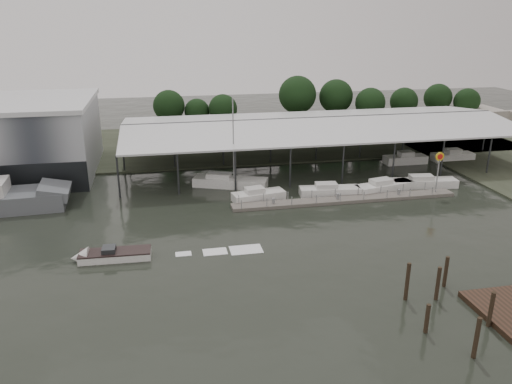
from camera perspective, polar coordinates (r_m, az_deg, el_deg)
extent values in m
plane|color=black|center=(49.11, -2.19, -6.26)|extent=(200.00, 200.00, 0.00)
cube|color=#3D4433|center=(88.58, -6.56, 5.45)|extent=(140.00, 30.00, 0.30)
cube|color=#A2A6AD|center=(78.43, -26.78, 5.35)|extent=(24.00, 20.00, 10.00)
cube|color=#2A2D2F|center=(76.97, 7.04, 8.40)|extent=(58.00, 0.40, 0.30)
cylinder|color=#2A2D2F|center=(63.24, -15.47, 1.66)|extent=(0.24, 0.24, 5.50)
cylinder|color=#2A2D2F|center=(85.44, -14.56, 6.27)|extent=(0.24, 0.24, 5.50)
cylinder|color=#2A2D2F|center=(100.31, 20.93, 7.50)|extent=(0.24, 0.24, 5.50)
cube|color=slate|center=(61.71, 10.17, -0.87)|extent=(28.00, 2.00, 0.40)
cylinder|color=gray|center=(57.35, -1.68, -1.51)|extent=(0.10, 0.10, 1.20)
cylinder|color=gray|center=(67.94, 20.20, 0.65)|extent=(0.10, 0.10, 1.20)
cube|color=gray|center=(61.19, 9.32, -0.50)|extent=(0.30, 0.30, 0.70)
cylinder|color=gray|center=(66.21, 20.02, 1.74)|extent=(0.16, 0.16, 5.00)
cylinder|color=yellow|center=(65.55, 20.27, 3.82)|extent=(1.10, 0.12, 1.10)
cylinder|color=red|center=(65.49, 20.30, 3.80)|extent=(0.70, 0.05, 0.70)
cube|color=#A1998E|center=(109.85, 23.43, 7.72)|extent=(10.00, 8.00, 4.00)
cube|color=#555A5F|center=(63.47, -22.05, 0.17)|extent=(3.86, 5.21, 1.88)
cube|color=white|center=(65.98, -2.94, 1.04)|extent=(9.99, 6.01, 1.40)
cube|color=silver|center=(66.07, -4.27, 1.85)|extent=(3.55, 2.82, 0.80)
cylinder|color=gray|center=(64.28, -2.61, 5.92)|extent=(0.16, 0.16, 10.86)
cylinder|color=gray|center=(65.85, -4.04, 2.26)|extent=(3.30, 1.41, 0.12)
cube|color=white|center=(48.38, -15.78, -7.00)|extent=(6.56, 2.25, 0.90)
cone|color=white|center=(48.90, -19.50, -7.12)|extent=(1.68, 2.06, 2.00)
cube|color=black|center=(48.21, -15.82, -6.57)|extent=(6.56, 2.31, 0.12)
cube|color=#2A2D2F|center=(48.17, -16.46, -6.32)|extent=(1.25, 1.45, 0.50)
cube|color=white|center=(48.11, -8.30, -7.02)|extent=(2.30, 1.50, 0.04)
cube|color=white|center=(48.19, -4.71, -6.82)|extent=(3.10, 2.00, 0.04)
cube|color=white|center=(48.47, -1.15, -6.59)|extent=(3.90, 2.50, 0.04)
cube|color=white|center=(61.02, 0.30, -0.49)|extent=(6.73, 3.25, 1.10)
cube|color=silver|center=(60.66, -0.16, 0.19)|extent=(2.50, 1.96, 0.70)
cube|color=white|center=(63.36, 8.43, 0.06)|extent=(7.78, 3.04, 1.10)
cube|color=silver|center=(62.94, 8.03, 0.72)|extent=(2.82, 1.89, 0.70)
cube|color=white|center=(66.29, 14.45, 0.52)|extent=(8.24, 3.85, 1.10)
cube|color=silver|center=(65.83, 14.12, 1.15)|extent=(3.06, 2.16, 0.70)
cube|color=white|center=(69.47, 18.65, 0.97)|extent=(8.72, 3.21, 1.10)
cube|color=silver|center=(69.00, 18.36, 1.57)|extent=(3.15, 1.95, 0.70)
cylinder|color=#332519|center=(42.50, 20.02, -10.16)|extent=(0.32, 0.32, 3.46)
cylinder|color=#332519|center=(40.62, 25.20, -12.41)|extent=(0.32, 0.32, 3.40)
cylinder|color=#332519|center=(38.41, 18.92, -13.90)|extent=(0.32, 0.32, 2.87)
cylinder|color=#332519|center=(41.65, 16.87, -10.14)|extent=(0.32, 0.32, 3.82)
cylinder|color=#332519|center=(44.69, 20.83, -8.85)|extent=(0.32, 0.32, 3.33)
cylinder|color=#332519|center=(36.88, 23.83, -15.39)|extent=(0.32, 0.32, 3.64)
cylinder|color=black|center=(95.05, -9.79, 7.47)|extent=(0.50, 0.50, 4.13)
sphere|color=#183315|center=(94.37, -9.92, 9.68)|extent=(5.79, 5.79, 5.79)
cylinder|color=black|center=(94.98, -6.69, 7.37)|extent=(0.50, 0.50, 3.34)
sphere|color=#183315|center=(94.41, -6.76, 9.15)|extent=(4.67, 4.67, 4.67)
cylinder|color=black|center=(93.79, -3.76, 7.44)|extent=(0.50, 0.50, 3.78)
sphere|color=#183315|center=(93.15, -3.80, 9.49)|extent=(5.29, 5.29, 5.29)
cylinder|color=black|center=(98.13, 4.68, 8.35)|extent=(0.50, 0.50, 5.12)
sphere|color=#183315|center=(97.36, 4.76, 11.02)|extent=(7.17, 7.17, 7.17)
cylinder|color=black|center=(101.07, 9.00, 8.38)|extent=(0.50, 0.50, 4.69)
sphere|color=#183315|center=(100.37, 9.13, 10.75)|extent=(6.57, 6.57, 6.57)
cylinder|color=black|center=(99.90, 12.76, 7.83)|extent=(0.50, 0.50, 4.08)
sphere|color=#183315|center=(99.26, 12.92, 9.91)|extent=(5.72, 5.72, 5.72)
cylinder|color=black|center=(104.93, 16.37, 8.02)|extent=(0.50, 0.50, 3.89)
sphere|color=#183315|center=(104.34, 16.55, 9.90)|extent=(5.44, 5.44, 5.44)
cylinder|color=black|center=(110.80, 19.86, 8.26)|extent=(0.50, 0.50, 4.02)
sphere|color=#183315|center=(110.23, 20.07, 10.10)|extent=(5.63, 5.63, 5.63)
cylinder|color=black|center=(110.91, 22.73, 7.83)|extent=(0.50, 0.50, 3.70)
sphere|color=#183315|center=(110.37, 22.95, 9.52)|extent=(5.18, 5.18, 5.18)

